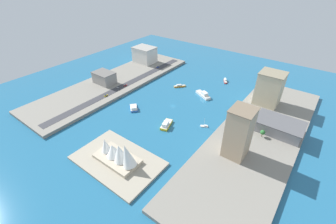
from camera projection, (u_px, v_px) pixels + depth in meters
ground_plane at (173, 106)px, 259.28m from camera, size 440.00×440.00×0.00m
quay_west at (257, 137)px, 209.97m from camera, size 70.00×240.00×3.41m
quay_east at (115, 82)px, 306.71m from camera, size 70.00×240.00×3.41m
peninsula_point at (118, 161)px, 186.21m from camera, size 72.36×45.91×2.00m
road_strip at (125, 85)px, 295.89m from camera, size 10.37×228.00×0.15m
catamaran_blue at (134, 108)px, 252.92m from camera, size 16.64×15.79×4.48m
tugboat_red at (225, 81)px, 311.08m from camera, size 9.32×13.43×3.77m
sailboat_small_white at (204, 126)px, 226.16m from camera, size 7.90×6.50×10.14m
ferry_yellow_fast at (166, 124)px, 226.31m from camera, size 12.43×20.45×5.80m
water_taxi_orange at (180, 86)px, 298.33m from camera, size 12.63×14.04×3.59m
ferry_white_commuter at (203, 94)px, 277.21m from camera, size 24.70×16.34×6.52m
apartment_midrise_tan at (239, 133)px, 177.79m from camera, size 18.15×20.12×44.00m
carpark_squat_concrete at (104, 78)px, 297.24m from camera, size 28.50×19.73×15.00m
warehouse_low_gray at (279, 126)px, 212.26m from camera, size 42.82×28.21×10.98m
hotel_broad_white at (145, 55)px, 358.40m from camera, size 33.16×26.40×23.94m
office_block_beige at (269, 88)px, 247.96m from camera, size 26.13×24.46×37.12m
taxi_yellow_cab at (106, 96)px, 270.68m from camera, size 2.12×4.69×1.67m
pickup_red at (125, 85)px, 293.29m from camera, size 2.16×4.82×1.54m
sedan_silver at (118, 87)px, 289.24m from camera, size 1.95×4.47×1.71m
hatchback_blue at (158, 67)px, 345.10m from camera, size 1.97×4.34×1.56m
traffic_light_waterfront at (119, 88)px, 279.99m from camera, size 0.36×0.36×6.50m
opera_landmark at (118, 154)px, 180.08m from camera, size 39.38×20.92×22.73m
park_tree_cluster at (268, 130)px, 206.36m from camera, size 10.18×11.88×9.07m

